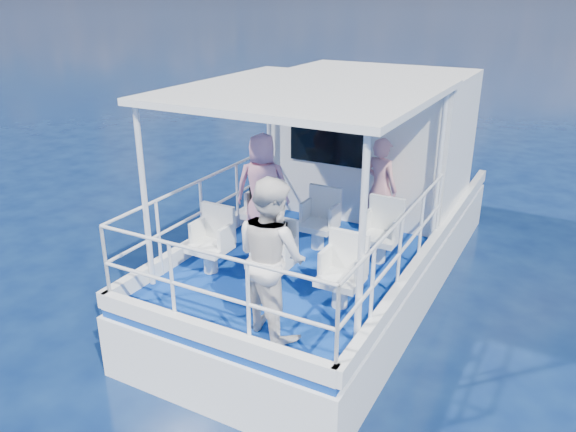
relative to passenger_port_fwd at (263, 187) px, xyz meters
The scene contains 20 objects.
ground 1.89m from the passenger_port_fwd, 10.32° to the right, with size 2000.00×2000.00×0.00m, color #08173E.
hull 2.06m from the passenger_port_fwd, 44.44° to the left, with size 3.00×7.00×1.60m, color white.
deck 1.46m from the passenger_port_fwd, 44.44° to the left, with size 2.90×6.90×0.10m, color navy.
cabin 2.33m from the passenger_port_fwd, 68.14° to the left, with size 2.85×2.00×2.20m, color white.
canopy 1.74m from the passenger_port_fwd, 22.52° to the right, with size 3.00×3.20×0.08m, color white.
canopy_posts 1.01m from the passenger_port_fwd, 25.30° to the right, with size 2.77×2.97×2.20m.
railings 1.16m from the passenger_port_fwd, 40.38° to the right, with size 2.84×3.59×1.00m, color white, non-canonical shape.
seat_port_fwd 0.59m from the passenger_port_fwd, 132.57° to the left, with size 0.48×0.46×0.38m, color white.
seat_center_fwd 1.04m from the passenger_port_fwd, ahead, with size 0.48×0.46×0.38m, color white.
seat_stbd_fwd 1.85m from the passenger_port_fwd, ahead, with size 0.48×0.46×0.38m, color white.
seat_port_aft 1.39m from the passenger_port_fwd, 91.82° to the right, with size 0.48×0.46×0.38m, color white.
seat_center_aft 1.63m from the passenger_port_fwd, 55.61° to the right, with size 0.48×0.46×0.38m, color white.
seat_stbd_aft 2.24m from the passenger_port_fwd, 35.52° to the right, with size 0.48×0.46×0.38m, color white.
passenger_port_fwd is the anchor object (origin of this frame).
passenger_stbd_fwd 1.69m from the passenger_port_fwd, 31.01° to the left, with size 0.54×0.35×1.47m, color #CF868E.
passenger_stbd_aft 2.40m from the passenger_port_fwd, 57.04° to the right, with size 0.82×0.64×1.70m, color white.
backpack_port 0.19m from the passenger_port_fwd, 126.76° to the right, with size 0.31×0.17×0.40m, color black.
backpack_center 1.53m from the passenger_port_fwd, 55.08° to the right, with size 0.32×0.18×0.48m, color black.
compact_camera 0.04m from the passenger_port_fwd, 110.87° to the right, with size 0.10×0.06×0.06m, color black.
panda 1.54m from the passenger_port_fwd, 55.00° to the right, with size 0.21×0.18×0.33m, color silver, non-canonical shape.
Camera 1 is at (3.03, -6.31, 4.25)m, focal length 35.00 mm.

